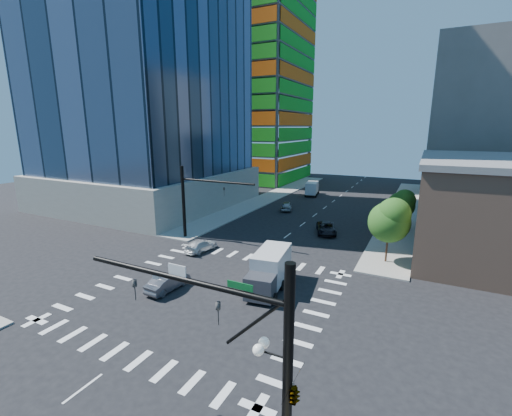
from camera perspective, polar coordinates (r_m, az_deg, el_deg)
The scene contains 17 objects.
ground at distance 30.03m, azimuth -7.80°, elevation -14.02°, with size 160.00×160.00×0.00m, color black.
road_markings at distance 30.02m, azimuth -7.80°, elevation -14.01°, with size 20.00×20.00×0.01m, color silver.
sidewalk_ne at distance 63.41m, azimuth 23.34°, elevation -0.28°, with size 5.00×60.00×0.15m, color gray.
sidewalk_nw at distance 69.21m, azimuth 2.30°, elevation 1.86°, with size 5.00×60.00×0.15m, color gray.
construction_building at distance 94.72m, azimuth -0.48°, elevation 19.84°, with size 25.16×34.50×70.60m.
bg_building_ne at distance 77.75m, azimuth 35.95°, elevation 11.00°, with size 24.00×30.00×28.00m, color #615B57.
signal_mast_se at distance 14.33m, azimuth 1.66°, elevation -24.01°, with size 10.51×2.48×9.00m.
signal_mast_nw at distance 42.71m, azimuth -10.46°, elevation 1.94°, with size 10.20×0.40×9.00m.
tree_south at distance 36.99m, azimuth 21.52°, elevation -1.80°, with size 4.16×4.16×6.82m.
tree_north at distance 48.81m, azimuth 23.17°, elevation 0.68°, with size 3.54×3.52×5.78m.
no_parking_sign at distance 18.40m, azimuth 5.64°, elevation -28.79°, with size 0.30×0.06×2.20m.
car_nb_far at distance 46.36m, azimuth 11.62°, elevation -3.32°, with size 2.35×5.10×1.42m, color black.
car_sb_near at distance 39.63m, azimuth -9.15°, elevation -6.18°, with size 1.78×4.37×1.27m, color white.
car_sb_mid at distance 58.33m, azimuth 5.12°, elevation 0.37°, with size 1.82×4.53×1.54m, color #929498.
car_sb_cross at distance 31.15m, azimuth -14.47°, elevation -11.85°, with size 1.50×4.29×1.41m, color #56555B.
box_truck_near at distance 30.00m, azimuth 2.09°, elevation -10.90°, with size 3.46×6.47×3.23m.
box_truck_far at distance 72.06m, azimuth 9.38°, elevation 3.11°, with size 3.18×5.73×2.84m.
Camera 1 is at (15.37, -21.87, 13.68)m, focal length 24.00 mm.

